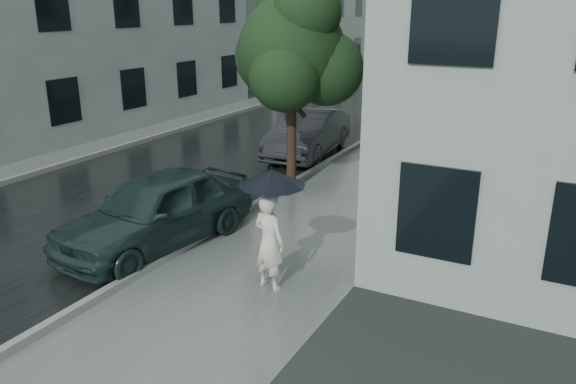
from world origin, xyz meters
The scene contains 14 objects.
ground centered at (0.00, 0.00, 0.00)m, with size 120.00×120.00×0.00m, color black.
sidewalk centered at (0.25, 12.00, 0.00)m, with size 3.50×60.00×0.01m, color slate.
kerb_near centered at (-1.57, 12.00, 0.07)m, with size 0.15×60.00×0.15m, color slate.
asphalt_road centered at (-5.08, 12.00, 0.00)m, with size 6.85×60.00×0.00m, color black.
kerb_far centered at (-8.57, 12.00, 0.07)m, with size 0.15×60.00×0.15m, color slate.
sidewalk_far centered at (-9.50, 12.00, 0.00)m, with size 1.70×60.00×0.01m, color #4C5451.
building_far_a centered at (-13.77, 8.00, 4.75)m, with size 7.02×20.00×9.50m.
building_far_b centered at (-13.77, 30.00, 4.00)m, with size 7.02×18.00×8.00m.
pedestrian centered at (0.70, 0.78, 0.85)m, with size 0.62×0.41×1.69m, color beige.
umbrella centered at (0.75, 0.83, 1.98)m, with size 1.37×1.37×1.24m.
street_tree centered at (-1.45, 5.88, 3.62)m, with size 3.47×3.15×5.31m.
lamp_post centered at (-0.84, 13.43, 3.11)m, with size 0.82×0.48×5.45m.
car_near centered at (-2.20, 1.33, 0.76)m, with size 1.77×4.40×1.50m, color #1C2F2F.
car_far centered at (-2.63, 9.25, 0.74)m, with size 1.55×4.45×1.47m, color #26282B.
Camera 1 is at (5.04, -6.80, 4.67)m, focal length 35.00 mm.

